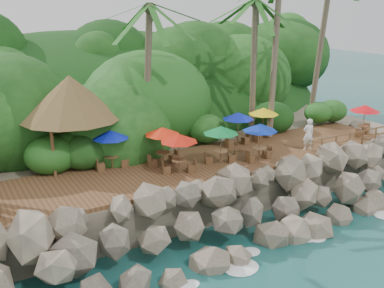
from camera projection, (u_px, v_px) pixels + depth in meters
ground at (263, 257)px, 19.04m from camera, size 140.00×140.00×0.00m
land_base at (122, 139)px, 31.93m from camera, size 32.00×25.20×2.10m
jungle_hill at (90, 128)px, 38.43m from camera, size 44.80×28.00×15.40m
seawall at (236, 214)px, 20.35m from camera, size 29.00×4.00×2.30m
terrace at (192, 166)px, 23.33m from camera, size 26.00×5.00×0.20m
jungle_foliage at (128, 157)px, 31.42m from camera, size 44.00×16.00×12.00m
foam_line at (258, 253)px, 19.28m from camera, size 25.20×0.80×0.06m
palapa at (70, 97)px, 22.45m from camera, size 5.14×5.14×4.60m
dining_clusters at (189, 134)px, 22.67m from camera, size 25.45×4.75×2.00m
railing at (356, 138)px, 25.73m from camera, size 6.10×0.10×1.00m
waiter at (308, 134)px, 25.35m from camera, size 0.75×0.58×1.82m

